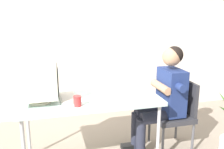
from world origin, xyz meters
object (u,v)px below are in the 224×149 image
Objects in this scene: person_seated at (164,95)px; desk_mug at (77,101)px; desk at (91,103)px; crt_monitor at (39,81)px; office_chair at (176,111)px; keyboard at (68,99)px.

desk_mug is at bearing -168.05° from person_seated.
person_seated reaches higher than desk_mug.
desk is 0.59m from crt_monitor.
person_seated reaches higher than crt_monitor.
crt_monitor reaches higher than desk.
crt_monitor is at bearing 151.15° from desk_mug.
desk_mug is (-0.16, -0.19, 0.10)m from desk.
desk is at bearing -178.13° from office_chair.
keyboard is (0.28, -0.01, -0.22)m from crt_monitor.
person_seated reaches higher than office_chair.
crt_monitor is 0.44m from desk_mug.
office_chair is at bearing 1.44° from keyboard.
crt_monitor reaches higher than office_chair.
office_chair is at bearing 0.00° from person_seated.
keyboard is at bearing 179.48° from desk.
keyboard is at bearing 110.87° from desk_mug.
office_chair is at bearing 10.20° from desk_mug.
keyboard reaches higher than desk.
office_chair is 0.66× the size of person_seated.
person_seated is at bearing 2.26° from desk.
office_chair is 0.29m from person_seated.
keyboard is 1.33m from office_chair.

